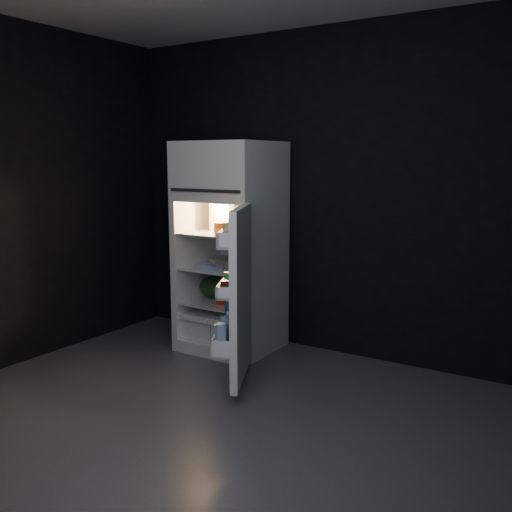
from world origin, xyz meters
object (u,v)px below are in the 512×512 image
Objects in this scene: egg_carton at (230,264)px; fridge_door at (237,296)px; milk_jug at (222,217)px; yogurt_tray at (232,301)px; refrigerator at (232,240)px.

fridge_door is at bearing -28.95° from egg_carton.
milk_jug reaches higher than yogurt_tray.
egg_carton is at bearing -53.17° from milk_jug.
milk_jug is 0.82× the size of egg_carton.
egg_carton is 0.31m from yogurt_tray.
yogurt_tray is (-0.46, 0.59, -0.23)m from fridge_door.
milk_jug is at bearing 124.09° from yogurt_tray.
fridge_door is 5.01× the size of yogurt_tray.
milk_jug is at bearing 175.67° from refrigerator.
egg_carton reaches higher than yogurt_tray.
refrigerator is at bearing 102.25° from yogurt_tray.
milk_jug is (-0.11, 0.01, 0.19)m from refrigerator.
refrigerator is 0.23m from egg_carton.
milk_jug reaches higher than egg_carton.
egg_carton is (0.16, -0.11, -0.38)m from milk_jug.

